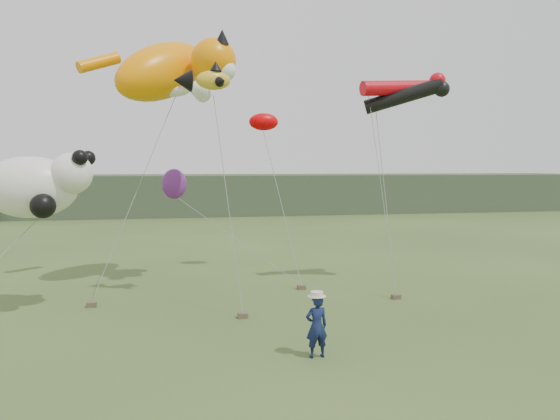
% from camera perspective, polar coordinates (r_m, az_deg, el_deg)
% --- Properties ---
extents(ground, '(120.00, 120.00, 0.00)m').
position_cam_1_polar(ground, '(14.42, -0.64, -15.42)').
color(ground, '#385123').
rests_on(ground, ground).
extents(headland, '(90.00, 13.00, 4.00)m').
position_cam_1_polar(headland, '(58.08, -11.92, 1.55)').
color(headland, '#2D3D28').
rests_on(headland, ground).
extents(festival_attendant, '(0.64, 0.46, 1.64)m').
position_cam_1_polar(festival_attendant, '(14.39, 3.84, -12.03)').
color(festival_attendant, '#111C43').
rests_on(festival_attendant, ground).
extents(sandbag_anchors, '(15.40, 4.74, 0.16)m').
position_cam_1_polar(sandbag_anchors, '(19.31, -7.66, -9.99)').
color(sandbag_anchors, brown).
rests_on(sandbag_anchors, ground).
extents(cat_kite, '(6.35, 5.13, 3.72)m').
position_cam_1_polar(cat_kite, '(23.01, -11.03, 14.19)').
color(cat_kite, '#FA8A00').
rests_on(cat_kite, ground).
extents(fish_kite, '(2.09, 1.40, 1.07)m').
position_cam_1_polar(fish_kite, '(19.93, -8.15, 13.33)').
color(fish_kite, gold).
rests_on(fish_kite, ground).
extents(tube_kites, '(3.53, 1.63, 1.64)m').
position_cam_1_polar(tube_kites, '(23.16, 13.21, 12.05)').
color(tube_kites, black).
rests_on(tube_kites, ground).
extents(panda_kite, '(3.64, 2.35, 2.26)m').
position_cam_1_polar(panda_kite, '(19.88, -24.05, 2.35)').
color(panda_kite, white).
rests_on(panda_kite, ground).
extents(misc_kites, '(5.32, 1.23, 3.88)m').
position_cam_1_polar(misc_kites, '(24.82, -6.77, 5.70)').
color(misc_kites, '#DC0004').
rests_on(misc_kites, ground).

